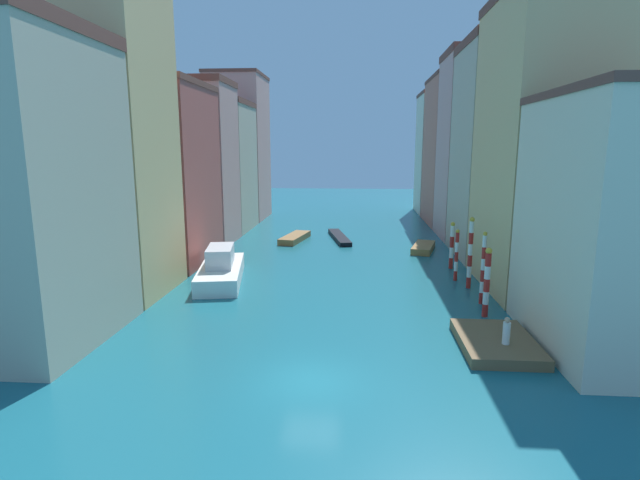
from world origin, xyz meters
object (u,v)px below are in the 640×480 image
(person_on_dock, at_px, (506,332))
(mooring_pole_4, at_px, (452,245))
(mooring_pole_2, at_px, (470,252))
(gondola_black, at_px, (339,237))
(motorboat_0, at_px, (295,238))
(waterfront_dock, at_px, (496,343))
(mooring_pole_3, at_px, (456,254))
(motorboat_1, at_px, (423,248))
(mooring_pole_0, at_px, (487,282))
(mooring_pole_1, at_px, (483,267))
(vaporetto_white, at_px, (221,269))

(person_on_dock, height_order, mooring_pole_4, mooring_pole_4)
(mooring_pole_2, xyz_separation_m, gondola_black, (-10.03, 18.48, -2.43))
(gondola_black, relative_size, motorboat_0, 1.39)
(waterfront_dock, height_order, mooring_pole_2, mooring_pole_2)
(mooring_pole_3, distance_m, motorboat_1, 11.05)
(mooring_pole_0, relative_size, motorboat_1, 0.78)
(gondola_black, height_order, motorboat_0, motorboat_0)
(mooring_pole_1, xyz_separation_m, mooring_pole_4, (-0.20, 9.44, -0.40))
(mooring_pole_2, relative_size, mooring_pole_4, 1.31)
(waterfront_dock, relative_size, vaporetto_white, 0.58)
(mooring_pole_4, height_order, vaporetto_white, mooring_pole_4)
(person_on_dock, bearing_deg, motorboat_1, 91.84)
(motorboat_0, bearing_deg, mooring_pole_2, -49.22)
(vaporetto_white, relative_size, gondola_black, 1.05)
(mooring_pole_3, bearing_deg, motorboat_1, 95.27)
(mooring_pole_2, height_order, gondola_black, mooring_pole_2)
(mooring_pole_4, height_order, gondola_black, mooring_pole_4)
(mooring_pole_0, distance_m, mooring_pole_4, 11.92)
(person_on_dock, relative_size, mooring_pole_4, 0.35)
(mooring_pole_0, height_order, motorboat_1, mooring_pole_0)
(mooring_pole_3, xyz_separation_m, motorboat_0, (-14.31, 15.18, -1.71))
(person_on_dock, height_order, gondola_black, person_on_dock)
(mooring_pole_0, xyz_separation_m, mooring_pole_1, (0.37, 2.48, 0.25))
(vaporetto_white, relative_size, motorboat_0, 1.46)
(mooring_pole_1, bearing_deg, person_on_dock, -95.48)
(mooring_pole_0, relative_size, vaporetto_white, 0.45)
(gondola_black, bearing_deg, person_on_dock, -72.85)
(motorboat_0, bearing_deg, person_on_dock, -63.94)
(person_on_dock, height_order, vaporetto_white, vaporetto_white)
(mooring_pole_1, bearing_deg, mooring_pole_2, 90.20)
(mooring_pole_0, bearing_deg, motorboat_0, 121.86)
(mooring_pole_1, bearing_deg, mooring_pole_0, -98.44)
(waterfront_dock, relative_size, mooring_pole_0, 1.28)
(person_on_dock, distance_m, mooring_pole_0, 5.61)
(person_on_dock, distance_m, mooring_pole_1, 8.12)
(mooring_pole_2, bearing_deg, person_on_dock, -93.71)
(mooring_pole_2, distance_m, motorboat_0, 22.85)
(gondola_black, bearing_deg, motorboat_1, -33.28)
(motorboat_0, bearing_deg, mooring_pole_1, -54.50)
(vaporetto_white, bearing_deg, motorboat_1, 36.37)
(mooring_pole_0, relative_size, mooring_pole_2, 0.82)
(waterfront_dock, xyz_separation_m, person_on_dock, (0.21, -0.79, 0.90))
(vaporetto_white, bearing_deg, gondola_black, 65.11)
(motorboat_1, bearing_deg, mooring_pole_3, -84.73)
(vaporetto_white, distance_m, motorboat_1, 20.91)
(gondola_black, bearing_deg, vaporetto_white, -114.89)
(waterfront_dock, height_order, mooring_pole_1, mooring_pole_1)
(waterfront_dock, height_order, person_on_dock, person_on_dock)
(gondola_black, distance_m, motorboat_0, 4.98)
(mooring_pole_3, relative_size, motorboat_1, 0.73)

